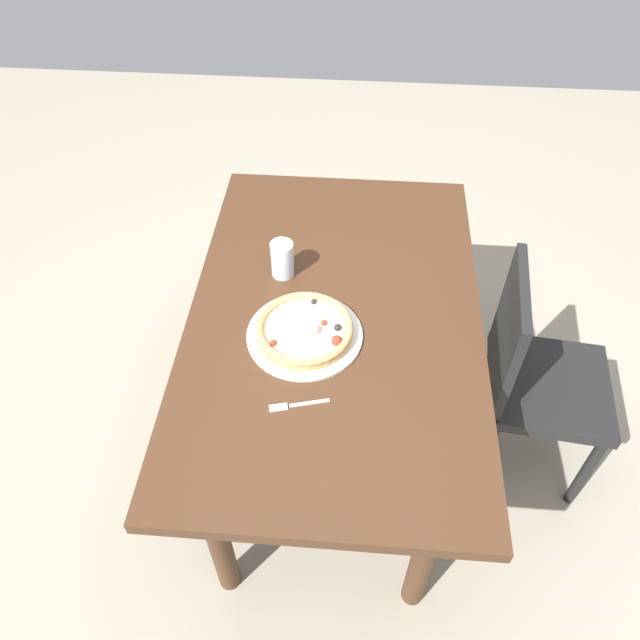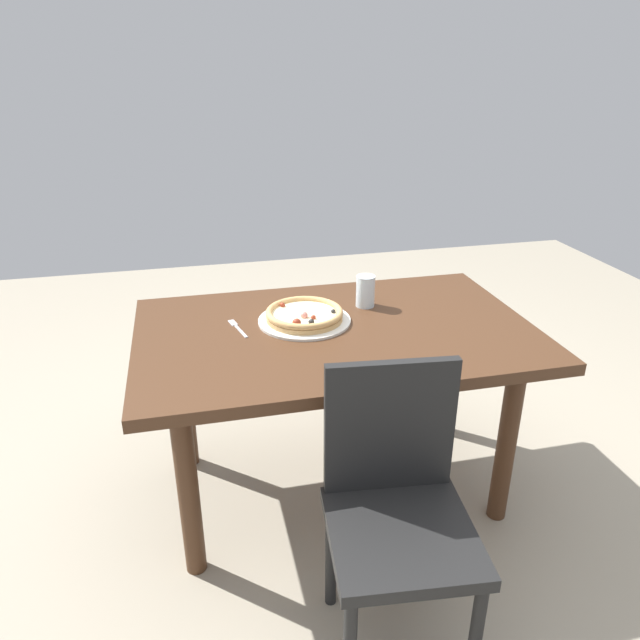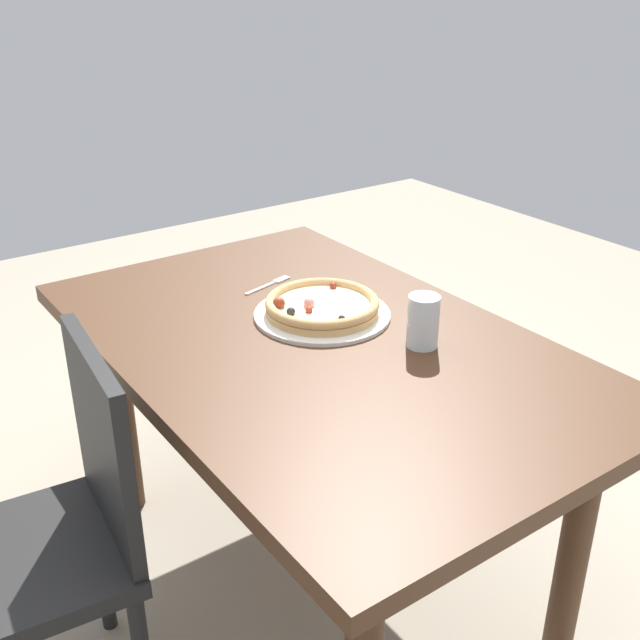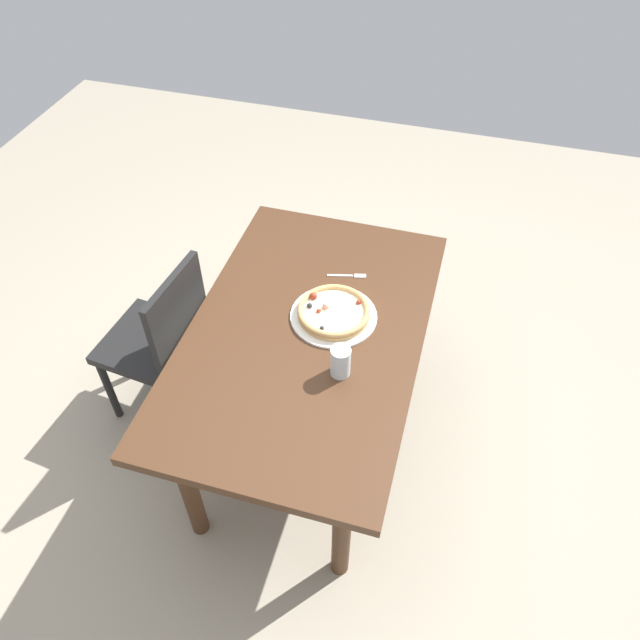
# 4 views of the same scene
# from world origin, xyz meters

# --- Properties ---
(ground_plane) EXTENTS (6.00, 6.00, 0.00)m
(ground_plane) POSITION_xyz_m (0.00, 0.00, 0.00)
(ground_plane) COLOR #9E937F
(dining_table) EXTENTS (1.44, 0.90, 0.72)m
(dining_table) POSITION_xyz_m (0.00, 0.00, 0.63)
(dining_table) COLOR #472B19
(dining_table) RESTS_ON ground
(chair_near) EXTENTS (0.44, 0.44, 0.86)m
(chair_near) POSITION_xyz_m (0.01, -0.66, 0.47)
(chair_near) COLOR black
(chair_near) RESTS_ON ground
(plate) EXTENTS (0.35, 0.35, 0.01)m
(plate) POSITION_xyz_m (-0.10, 0.08, 0.73)
(plate) COLOR silver
(plate) RESTS_ON dining_table
(pizza) EXTENTS (0.29, 0.29, 0.05)m
(pizza) POSITION_xyz_m (-0.10, 0.08, 0.75)
(pizza) COLOR tan
(pizza) RESTS_ON plate
(fork) EXTENTS (0.06, 0.16, 0.00)m
(fork) POSITION_xyz_m (-0.35, 0.09, 0.72)
(fork) COLOR silver
(fork) RESTS_ON dining_table
(drinking_glass) EXTENTS (0.07, 0.07, 0.13)m
(drinking_glass) POSITION_xyz_m (0.17, 0.18, 0.78)
(drinking_glass) COLOR silver
(drinking_glass) RESTS_ON dining_table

